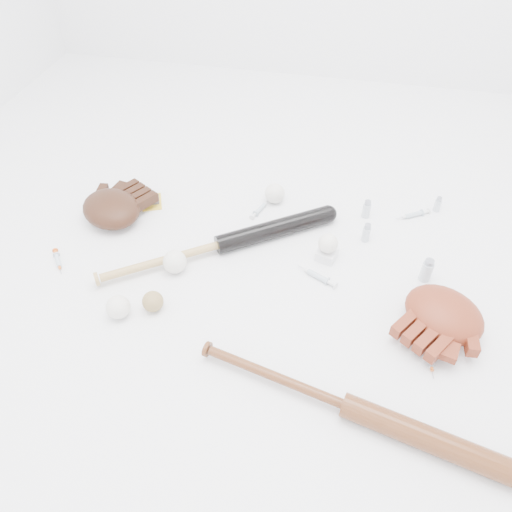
% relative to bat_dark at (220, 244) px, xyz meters
% --- Properties ---
extents(bat_dark, '(0.77, 0.56, 0.07)m').
position_rel_bat_dark_xyz_m(bat_dark, '(0.00, 0.00, 0.00)').
color(bat_dark, black).
rests_on(bat_dark, ground).
extents(bat_wood, '(0.86, 0.26, 0.06)m').
position_rel_bat_dark_xyz_m(bat_wood, '(0.47, -0.51, -0.00)').
color(bat_wood, brown).
rests_on(bat_wood, ground).
extents(glove_dark, '(0.38, 0.38, 0.10)m').
position_rel_bat_dark_xyz_m(glove_dark, '(-0.43, 0.09, 0.02)').
color(glove_dark, '#32190D').
rests_on(glove_dark, ground).
extents(glove_tan, '(0.39, 0.39, 0.10)m').
position_rel_bat_dark_xyz_m(glove_tan, '(0.73, -0.17, 0.02)').
color(glove_tan, maroon).
rests_on(glove_tan, ground).
extents(trading_card, '(0.10, 0.12, 0.01)m').
position_rel_bat_dark_xyz_m(trading_card, '(-0.33, 0.21, -0.03)').
color(trading_card, gold).
rests_on(trading_card, ground).
extents(pedestal, '(0.08, 0.08, 0.03)m').
position_rel_bat_dark_xyz_m(pedestal, '(0.36, 0.04, -0.02)').
color(pedestal, white).
rests_on(pedestal, ground).
extents(baseball_on_pedestal, '(0.07, 0.07, 0.07)m').
position_rel_bat_dark_xyz_m(baseball_on_pedestal, '(0.36, 0.04, 0.04)').
color(baseball_on_pedestal, white).
rests_on(baseball_on_pedestal, pedestal).
extents(baseball_left, '(0.08, 0.08, 0.08)m').
position_rel_bat_dark_xyz_m(baseball_left, '(-0.12, -0.12, 0.01)').
color(baseball_left, white).
rests_on(baseball_left, ground).
extents(baseball_upper, '(0.08, 0.08, 0.08)m').
position_rel_bat_dark_xyz_m(baseball_upper, '(0.13, 0.31, 0.01)').
color(baseball_upper, white).
rests_on(baseball_upper, ground).
extents(baseball_mid, '(0.07, 0.07, 0.07)m').
position_rel_bat_dark_xyz_m(baseball_mid, '(-0.22, -0.33, 0.00)').
color(baseball_mid, white).
rests_on(baseball_mid, ground).
extents(baseball_aged, '(0.07, 0.07, 0.07)m').
position_rel_bat_dark_xyz_m(baseball_aged, '(-0.13, -0.29, -0.00)').
color(baseball_aged, '#977B49').
rests_on(baseball_aged, ground).
extents(syringe_0, '(0.10, 0.12, 0.02)m').
position_rel_bat_dark_xyz_m(syringe_0, '(-0.52, -0.17, -0.02)').
color(syringe_0, '#ADBCC6').
rests_on(syringe_0, ground).
extents(syringe_1, '(0.16, 0.10, 0.02)m').
position_rel_bat_dark_xyz_m(syringe_1, '(0.34, -0.06, -0.02)').
color(syringe_1, '#ADBCC6').
rests_on(syringe_1, ground).
extents(syringe_2, '(0.07, 0.14, 0.02)m').
position_rel_bat_dark_xyz_m(syringe_2, '(0.09, 0.24, -0.02)').
color(syringe_2, '#ADBCC6').
rests_on(syringe_2, ground).
extents(syringe_3, '(0.04, 0.14, 0.02)m').
position_rel_bat_dark_xyz_m(syringe_3, '(0.69, -0.30, -0.02)').
color(syringe_3, '#ADBCC6').
rests_on(syringe_3, ground).
extents(syringe_4, '(0.15, 0.10, 0.02)m').
position_rel_bat_dark_xyz_m(syringe_4, '(0.65, 0.33, -0.02)').
color(syringe_4, '#ADBCC6').
rests_on(syringe_4, ground).
extents(vial_0, '(0.03, 0.03, 0.07)m').
position_rel_bat_dark_xyz_m(vial_0, '(0.49, 0.16, 0.00)').
color(vial_0, silver).
rests_on(vial_0, ground).
extents(vial_1, '(0.02, 0.02, 0.06)m').
position_rel_bat_dark_xyz_m(vial_1, '(0.74, 0.39, -0.00)').
color(vial_1, silver).
rests_on(vial_1, ground).
extents(vial_2, '(0.03, 0.03, 0.07)m').
position_rel_bat_dark_xyz_m(vial_2, '(0.48, 0.30, 0.00)').
color(vial_2, silver).
rests_on(vial_2, ground).
extents(vial_3, '(0.04, 0.04, 0.09)m').
position_rel_bat_dark_xyz_m(vial_3, '(0.68, 0.01, 0.01)').
color(vial_3, silver).
rests_on(vial_3, ground).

